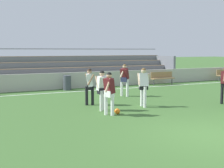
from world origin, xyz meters
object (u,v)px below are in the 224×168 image
soccer_ball (117,111)px  player_dark_pressing_high (125,77)px  bench_far_right (162,77)px  player_white_on_ball (102,87)px  player_white_overlapping (143,84)px  player_white_wide_right (90,84)px  player_dark_deep_cover (109,90)px  bleacher_stand (53,70)px  trash_bin (67,83)px

soccer_ball → player_dark_pressing_high: bearing=58.0°
bench_far_right → player_white_on_ball: player_white_on_ball is taller
player_white_on_ball → player_white_overlapping: player_white_overlapping is taller
player_white_on_ball → bench_far_right: bearing=40.5°
player_white_overlapping → player_white_wide_right: bearing=143.7°
player_white_on_ball → player_dark_pressing_high: bearing=48.2°
bench_far_right → player_dark_deep_cover: 10.68m
player_white_overlapping → player_white_wide_right: player_white_overlapping is taller
bleacher_stand → player_white_wide_right: bleacher_stand is taller
bench_far_right → trash_bin: 6.93m
bleacher_stand → trash_bin: size_ratio=20.92×
player_dark_pressing_high → soccer_ball: 4.58m
bleacher_stand → soccer_ball: 10.24m
bench_far_right → player_white_overlapping: size_ratio=1.08×
bench_far_right → player_white_overlapping: 8.64m
bleacher_stand → player_dark_deep_cover: (-0.64, -10.23, -0.13)m
trash_bin → player_dark_deep_cover: player_dark_deep_cover is taller
player_white_on_ball → player_dark_deep_cover: 0.93m
bench_far_right → player_white_wide_right: 9.14m
trash_bin → player_dark_deep_cover: bearing=-95.9°
bench_far_right → trash_bin: size_ratio=2.01×
player_dark_pressing_high → player_dark_deep_cover: 4.72m
player_dark_deep_cover → player_white_wide_right: 2.28m
bleacher_stand → soccer_ball: size_ratio=85.04×
trash_bin → soccer_ball: 7.52m
bench_far_right → player_dark_pressing_high: (-4.96, -3.54, 0.47)m
player_dark_pressing_high → player_white_overlapping: bearing=-103.2°
player_dark_pressing_high → bench_far_right: bearing=35.5°
bleacher_stand → player_white_overlapping: 9.46m
player_dark_pressing_high → player_dark_deep_cover: (-2.74, -3.85, -0.06)m
trash_bin → player_white_on_ball: player_white_on_ball is taller
trash_bin → player_dark_pressing_high: player_dark_pressing_high is taller
bench_far_right → player_white_on_ball: bearing=-139.5°
bleacher_stand → player_white_overlapping: bleacher_stand is taller
bleacher_stand → bench_far_right: bleacher_stand is taller
player_white_wide_right → soccer_ball: player_white_wide_right is taller
bleacher_stand → soccer_ball: (-0.28, -10.19, -0.97)m
player_white_overlapping → bench_far_right: bearing=49.0°
player_white_wide_right → soccer_ball: bearing=-84.2°
soccer_ball → player_white_wide_right: bearing=95.8°
bleacher_stand → bench_far_right: (7.06, -2.84, -0.54)m
player_dark_deep_cover → soccer_ball: size_ratio=7.35×
player_dark_pressing_high → player_white_wide_right: 3.05m
player_white_on_ball → bleacher_stand: bearing=86.9°
player_white_overlapping → player_dark_pressing_high: (0.70, 2.98, 0.02)m
player_white_overlapping → player_white_wide_right: size_ratio=1.03×
bench_far_right → player_white_on_ball: 9.96m
bleacher_stand → player_white_on_ball: (-0.51, -9.31, -0.13)m
trash_bin → player_white_on_ball: (-0.65, -6.62, 0.50)m
player_white_overlapping → player_dark_pressing_high: 3.06m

